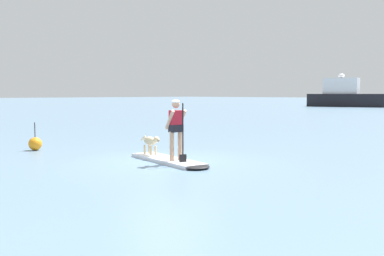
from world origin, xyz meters
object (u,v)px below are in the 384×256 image
object	(u,v)px
dog	(151,142)
paddleboard	(171,161)
person_paddler	(176,126)
moored_boat_outer	(345,96)
marker_buoy	(35,144)

from	to	relation	value
dog	paddleboard	bearing A→B (deg)	-11.31
paddleboard	dog	distance (m)	1.24
person_paddler	moored_boat_outer	distance (m)	59.27
person_paddler	dog	bearing A→B (deg)	168.69
paddleboard	dog	bearing A→B (deg)	168.69
paddleboard	dog	xyz separation A→B (m)	(-1.14, 0.23, 0.44)
paddleboard	person_paddler	bearing A→B (deg)	-11.31
dog	marker_buoy	world-z (taller)	marker_buoy
moored_boat_outer	paddleboard	bearing A→B (deg)	-68.26
moored_boat_outer	marker_buoy	bearing A→B (deg)	-73.56
paddleboard	moored_boat_outer	world-z (taller)	moored_boat_outer
paddleboard	marker_buoy	world-z (taller)	marker_buoy
dog	moored_boat_outer	bearing A→B (deg)	110.78
dog	marker_buoy	distance (m)	4.46
dog	marker_buoy	bearing A→B (deg)	-158.87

